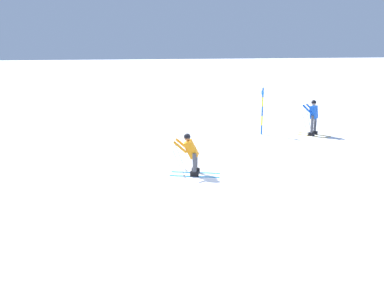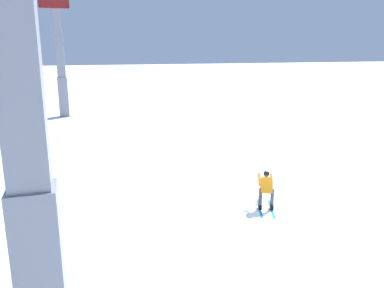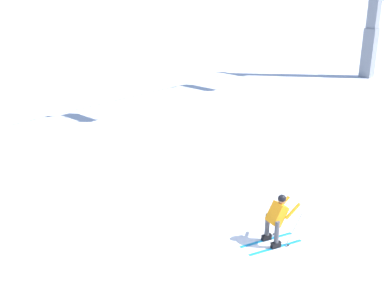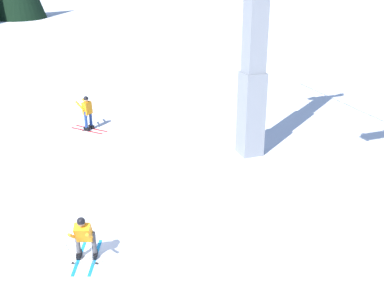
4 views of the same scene
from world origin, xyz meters
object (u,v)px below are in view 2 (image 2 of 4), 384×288
object	(u,v)px
lift_tower_near	(25,133)
chairlift_seat_middle	(54,3)
lift_tower_far	(61,65)
skier_carving_main	(266,188)

from	to	relation	value
lift_tower_near	chairlift_seat_middle	distance (m)	22.70
lift_tower_near	chairlift_seat_middle	bearing A→B (deg)	0.00
lift_tower_far	chairlift_seat_middle	size ratio (longest dim) A/B	4.95
skier_carving_main	lift_tower_near	size ratio (longest dim) A/B	0.16
lift_tower_far	chairlift_seat_middle	xyz separation A→B (m)	(-5.91, 0.00, 4.38)
skier_carving_main	lift_tower_far	xyz separation A→B (m)	(23.20, 7.48, 3.63)
skier_carving_main	lift_tower_far	size ratio (longest dim) A/B	0.16
chairlift_seat_middle	lift_tower_far	bearing A→B (deg)	-0.00
chairlift_seat_middle	skier_carving_main	bearing A→B (deg)	-156.60
skier_carving_main	lift_tower_near	xyz separation A→B (m)	(-4.98, 7.48, 3.61)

